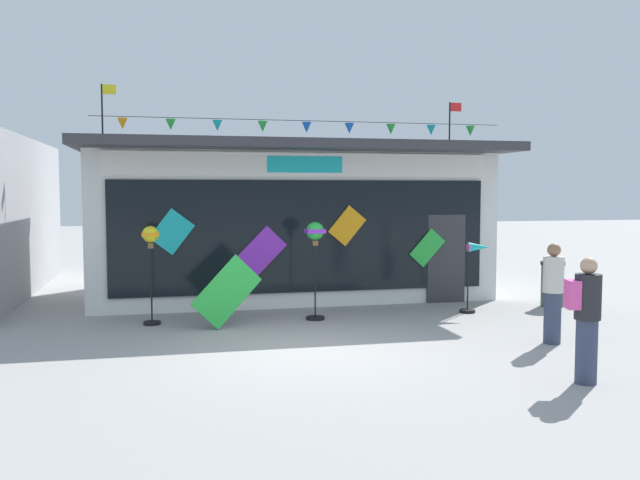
% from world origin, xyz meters
% --- Properties ---
extents(ground_plane, '(80.00, 80.00, 0.00)m').
position_xyz_m(ground_plane, '(0.00, 0.00, 0.00)').
color(ground_plane, '#9E9B99').
extents(kite_shop_building, '(9.50, 5.44, 4.99)m').
position_xyz_m(kite_shop_building, '(0.78, 5.97, 1.83)').
color(kite_shop_building, silver).
rests_on(kite_shop_building, ground_plane).
extents(wind_spinner_far_left, '(0.33, 0.33, 1.88)m').
position_xyz_m(wind_spinner_far_left, '(-2.43, 2.68, 1.46)').
color(wind_spinner_far_left, black).
rests_on(wind_spinner_far_left, ground_plane).
extents(wind_spinner_left, '(0.37, 0.37, 1.93)m').
position_xyz_m(wind_spinner_left, '(0.71, 2.47, 1.51)').
color(wind_spinner_left, black).
rests_on(wind_spinner_left, ground_plane).
extents(wind_spinner_center_left, '(0.65, 0.33, 1.47)m').
position_xyz_m(wind_spinner_center_left, '(4.15, 2.50, 1.05)').
color(wind_spinner_center_left, black).
rests_on(wind_spinner_center_left, ground_plane).
extents(person_near_camera, '(0.48, 0.37, 1.68)m').
position_xyz_m(person_near_camera, '(3.22, -2.66, 0.89)').
color(person_near_camera, '#333D56').
rests_on(person_near_camera, ground_plane).
extents(person_mid_plaza, '(0.34, 0.34, 1.68)m').
position_xyz_m(person_mid_plaza, '(4.11, -0.46, 0.86)').
color(person_mid_plaza, '#333D56').
rests_on(person_mid_plaza, ground_plane).
extents(trash_bin, '(0.52, 0.52, 1.00)m').
position_xyz_m(trash_bin, '(6.12, 2.77, 0.50)').
color(trash_bin, '#2D4238').
rests_on(trash_bin, ground_plane).
extents(display_kite_on_ground, '(1.36, 0.39, 1.36)m').
position_xyz_m(display_kite_on_ground, '(-1.06, 2.06, 0.68)').
color(display_kite_on_ground, green).
rests_on(display_kite_on_ground, ground_plane).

